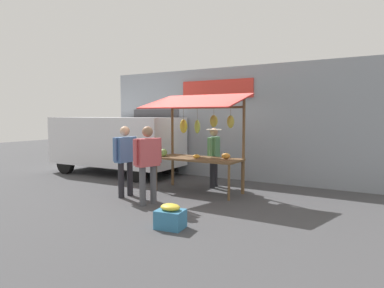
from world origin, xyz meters
The scene contains 8 objects.
ground_plane centered at (0.00, 0.00, 0.00)m, with size 40.00×40.00×0.00m, color #424244.
street_backdrop centered at (0.06, -2.20, 1.70)m, with size 9.00×0.30×3.40m.
market_stall centered at (0.01, -0.03, 1.54)m, with size 2.50×1.46×2.50m.
vendor_with_sunhat centered at (-0.05, -0.75, 0.95)m, with size 0.42×0.68×1.61m.
shopper_in_grey_tee centered at (1.24, 1.33, 0.99)m, with size 0.27×0.71×1.69m.
shopper_with_shopping_bag centered at (0.31, 1.64, 1.00)m, with size 0.36×0.70×1.72m.
parked_van centered at (3.89, -0.99, 1.12)m, with size 4.47×2.02×1.88m.
produce_crate_near centered at (-1.01, 2.69, 0.20)m, with size 0.52×0.44×0.43m.
Camera 1 is at (-4.33, 7.47, 1.95)m, focal length 32.21 mm.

